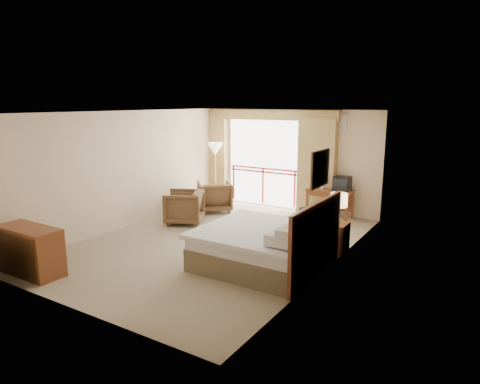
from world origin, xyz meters
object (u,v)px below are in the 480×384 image
Objects in this scene: desk at (331,195)px; tv at (342,184)px; bed at (265,246)px; dresser at (30,251)px; floor_lamp at (215,151)px; armchair_far at (215,211)px; side_table at (191,198)px; nightstand at (336,238)px; table_lamp at (339,201)px; wastebasket at (304,214)px; armchair_near at (184,223)px.

tv reaches higher than desk.
bed is 4.06m from dresser.
floor_lamp is at bearing 135.35° from bed.
tv is at bearing 87.96° from bed.
side_table is (-0.39, -0.51, 0.40)m from armchair_far.
nightstand is 2.60m from desk.
table_lamp is at bearing 118.58° from armchair_far.
armchair_near is (-2.38, -1.75, -0.16)m from wastebasket.
nightstand is 1.02× the size of table_lamp.
bed reaches higher than dresser.
tv is 0.32× the size of dresser.
tv reaches higher than armchair_far.
nightstand is 0.66× the size of armchair_far.
armchair_near is (-3.83, 0.01, -0.29)m from nightstand.
nightstand is at bearing -66.88° from desk.
nightstand is at bearing 62.09° from armchair_near.
bed is 1.72× the size of dresser.
armchair_near is at bearing -62.38° from side_table.
bed is 3.65× the size of nightstand.
floor_lamp is (-3.69, -0.18, 0.59)m from tv.
bed is at bearing -32.86° from side_table.
armchair_far is 1.35m from armchair_near.
desk is 3.48× the size of wastebasket.
table_lamp is 0.51× the size of desk.
floor_lamp is (-0.52, 0.79, 1.51)m from armchair_far.
bed is 4.09m from side_table.
desk is 3.11m from armchair_far.
tv is 4.00m from armchair_near.
dresser is (-2.62, -5.58, 0.25)m from wastebasket.
dresser is (-4.07, -3.87, -0.61)m from table_lamp.
table_lamp reaches higher than dresser.
bed is 4.10m from armchair_far.
bed is 3.61× the size of side_table.
dresser is at bearing -86.88° from floor_lamp.
desk is at bearing 159.47° from tv.
armchair_far is 5.20m from dresser.
desk is 0.64× the size of floor_lamp.
table_lamp is at bearing -25.54° from floor_lamp.
armchair_near is 0.50× the size of floor_lamp.
table_lamp is 0.46× the size of dresser.
tv is 1.20m from wastebasket.
desk is at bearing 92.57° from bed.
table_lamp is at bearing 59.47° from bed.
tv is at bearing 154.24° from armchair_far.
floor_lamp reaches higher than side_table.
armchair_near is (0.05, -1.35, 0.00)m from armchair_far.
side_table reaches higher than armchair_near.
desk is 6.92m from dresser.
wastebasket is (-1.45, 1.71, -0.86)m from table_lamp.
floor_lamp reaches higher than armchair_far.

